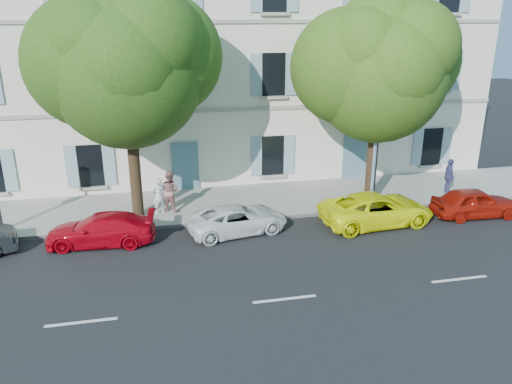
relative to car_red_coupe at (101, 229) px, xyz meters
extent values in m
plane|color=black|center=(5.82, -1.28, -0.59)|extent=(90.00, 90.00, 0.00)
cube|color=#A09E96|center=(5.82, 3.17, -0.52)|extent=(36.00, 4.50, 0.15)
cube|color=#9E998E|center=(5.82, 1.00, -0.51)|extent=(36.00, 0.16, 0.16)
cube|color=white|center=(5.82, 8.92, 5.41)|extent=(28.00, 7.00, 12.00)
imported|color=#BB0515|center=(0.00, 0.00, 0.00)|extent=(4.22, 2.04, 1.18)
imported|color=white|center=(5.27, -0.01, -0.03)|extent=(4.30, 2.55, 1.12)
imported|color=#FDFF0A|center=(11.07, -0.36, 0.07)|extent=(4.92, 2.57, 1.32)
imported|color=#9A1509|center=(15.61, -0.46, 0.04)|extent=(3.78, 1.66, 1.27)
cylinder|color=#3A2819|center=(1.35, 2.21, 1.45)|extent=(0.48, 0.48, 3.79)
ellipsoid|color=#376219|center=(1.35, 2.21, 5.62)|extent=(6.06, 6.06, 6.67)
cylinder|color=#3A2819|center=(11.77, 1.90, 1.34)|extent=(0.47, 0.47, 3.56)
ellipsoid|color=#476F1C|center=(11.77, 1.90, 5.28)|extent=(5.78, 5.78, 6.36)
cylinder|color=#7293BF|center=(11.61, 1.34, 3.29)|extent=(0.15, 0.15, 7.46)
cylinder|color=#7293BF|center=(11.61, 0.69, 7.01)|extent=(0.18, 1.31, 0.09)
cube|color=#383A3D|center=(11.61, 0.04, 6.87)|extent=(0.26, 0.43, 0.17)
imported|color=silver|center=(2.25, 2.35, 0.35)|extent=(0.67, 0.54, 1.59)
imported|color=#AA6F6D|center=(2.73, 2.59, 0.47)|extent=(1.12, 1.07, 1.82)
imported|color=#47457E|center=(15.92, 2.13, 0.41)|extent=(0.67, 1.08, 1.71)
camera|label=1|loc=(2.21, -18.19, 7.67)|focal=35.00mm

